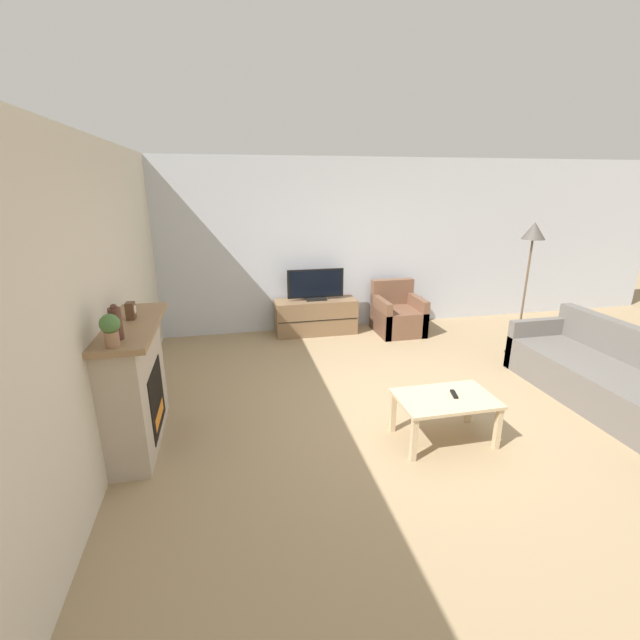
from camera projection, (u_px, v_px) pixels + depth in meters
ground_plane at (410, 413)px, 4.49m from camera, size 24.00×24.00×0.00m
wall_back at (339, 246)px, 6.87m from camera, size 12.00×0.06×2.70m
wall_left at (95, 306)px, 3.50m from camera, size 0.06×12.00×2.70m
fireplace at (135, 383)px, 3.85m from camera, size 0.45×1.32×1.16m
mantel_vase_left at (116, 323)px, 3.27m from camera, size 0.09×0.09×0.28m
mantel_clock at (131, 311)px, 3.78m from camera, size 0.08×0.11×0.15m
potted_plant at (110, 328)px, 3.11m from camera, size 0.14×0.14×0.25m
tv_stand at (316, 316)px, 6.83m from camera, size 1.28×0.45×0.55m
tv at (316, 286)px, 6.68m from camera, size 0.89×0.18×0.49m
armchair at (397, 316)px, 6.89m from camera, size 0.70×0.76×0.81m
coffee_table at (445, 403)px, 3.93m from camera, size 0.89×0.56×0.44m
remote at (454, 394)px, 3.94m from camera, size 0.08×0.16×0.02m
couch at (612, 381)px, 4.61m from camera, size 0.89×2.30×0.81m
floor_lamp at (532, 243)px, 5.61m from camera, size 0.30×0.30×1.83m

